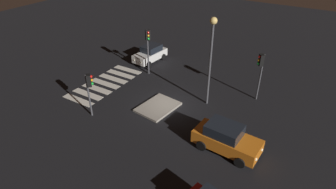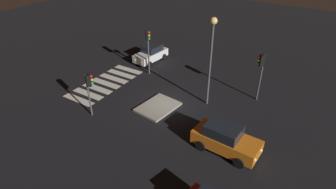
{
  "view_description": "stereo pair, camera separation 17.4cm",
  "coord_description": "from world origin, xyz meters",
  "px_view_note": "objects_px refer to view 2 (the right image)",
  "views": [
    {
      "loc": [
        17.09,
        10.4,
        13.18
      ],
      "look_at": [
        0.0,
        0.0,
        1.0
      ],
      "focal_mm": 30.31,
      "sensor_mm": 36.0,
      "label": 1
    },
    {
      "loc": [
        17.0,
        10.54,
        13.18
      ],
      "look_at": [
        0.0,
        0.0,
        1.0
      ],
      "focal_mm": 30.31,
      "sensor_mm": 36.0,
      "label": 2
    }
  ],
  "objects_px": {
    "traffic_light_south": "(148,41)",
    "traffic_light_west": "(261,66)",
    "traffic_island": "(158,107)",
    "traffic_light_east": "(89,85)",
    "car_white": "(151,54)",
    "street_lamp": "(211,47)",
    "car_orange": "(226,139)"
  },
  "relations": [
    {
      "from": "traffic_light_south",
      "to": "traffic_light_west",
      "type": "height_order",
      "value": "traffic_light_south"
    },
    {
      "from": "traffic_island",
      "to": "traffic_light_south",
      "type": "relative_size",
      "value": 0.79
    },
    {
      "from": "traffic_island",
      "to": "traffic_light_south",
      "type": "distance_m",
      "value": 7.09
    },
    {
      "from": "traffic_light_east",
      "to": "traffic_light_south",
      "type": "bearing_deg",
      "value": 46.42
    },
    {
      "from": "traffic_light_west",
      "to": "car_white",
      "type": "bearing_deg",
      "value": -46.74
    },
    {
      "from": "traffic_light_south",
      "to": "traffic_island",
      "type": "bearing_deg",
      "value": -8.77
    },
    {
      "from": "traffic_island",
      "to": "street_lamp",
      "type": "distance_m",
      "value": 6.5
    },
    {
      "from": "traffic_island",
      "to": "street_lamp",
      "type": "bearing_deg",
      "value": 131.56
    },
    {
      "from": "traffic_light_east",
      "to": "street_lamp",
      "type": "bearing_deg",
      "value": -3.5
    },
    {
      "from": "traffic_island",
      "to": "car_white",
      "type": "xyz_separation_m",
      "value": [
        -7.4,
        -5.8,
        0.78
      ]
    },
    {
      "from": "car_white",
      "to": "traffic_light_south",
      "type": "bearing_deg",
      "value": 38.46
    },
    {
      "from": "traffic_light_south",
      "to": "traffic_light_east",
      "type": "xyz_separation_m",
      "value": [
        8.16,
        0.28,
        -0.76
      ]
    },
    {
      "from": "traffic_island",
      "to": "traffic_light_south",
      "type": "bearing_deg",
      "value": -138.68
    },
    {
      "from": "traffic_island",
      "to": "car_orange",
      "type": "relative_size",
      "value": 0.8
    },
    {
      "from": "traffic_light_south",
      "to": "traffic_light_east",
      "type": "height_order",
      "value": "traffic_light_south"
    },
    {
      "from": "traffic_light_south",
      "to": "street_lamp",
      "type": "distance_m",
      "value": 7.65
    },
    {
      "from": "traffic_light_west",
      "to": "traffic_light_south",
      "type": "bearing_deg",
      "value": -33.34
    },
    {
      "from": "traffic_light_west",
      "to": "street_lamp",
      "type": "relative_size",
      "value": 0.57
    },
    {
      "from": "traffic_island",
      "to": "traffic_light_east",
      "type": "relative_size",
      "value": 1.01
    },
    {
      "from": "car_orange",
      "to": "traffic_light_east",
      "type": "bearing_deg",
      "value": -167.21
    },
    {
      "from": "traffic_island",
      "to": "traffic_light_west",
      "type": "distance_m",
      "value": 9.03
    },
    {
      "from": "street_lamp",
      "to": "car_orange",
      "type": "bearing_deg",
      "value": 36.73
    },
    {
      "from": "traffic_island",
      "to": "car_white",
      "type": "bearing_deg",
      "value": -141.94
    },
    {
      "from": "car_white",
      "to": "car_orange",
      "type": "xyz_separation_m",
      "value": [
        9.27,
        12.41,
        0.09
      ]
    },
    {
      "from": "traffic_light_south",
      "to": "street_lamp",
      "type": "height_order",
      "value": "street_lamp"
    },
    {
      "from": "traffic_light_east",
      "to": "car_white",
      "type": "bearing_deg",
      "value": 54.72
    },
    {
      "from": "car_orange",
      "to": "street_lamp",
      "type": "distance_m",
      "value": 7.1
    },
    {
      "from": "car_white",
      "to": "street_lamp",
      "type": "distance_m",
      "value": 10.9
    },
    {
      "from": "street_lamp",
      "to": "traffic_light_south",
      "type": "bearing_deg",
      "value": -104.56
    },
    {
      "from": "traffic_island",
      "to": "car_orange",
      "type": "distance_m",
      "value": 6.92
    },
    {
      "from": "traffic_light_south",
      "to": "traffic_light_west",
      "type": "xyz_separation_m",
      "value": [
        -0.88,
        10.53,
        -0.32
      ]
    },
    {
      "from": "car_white",
      "to": "car_orange",
      "type": "height_order",
      "value": "car_orange"
    }
  ]
}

